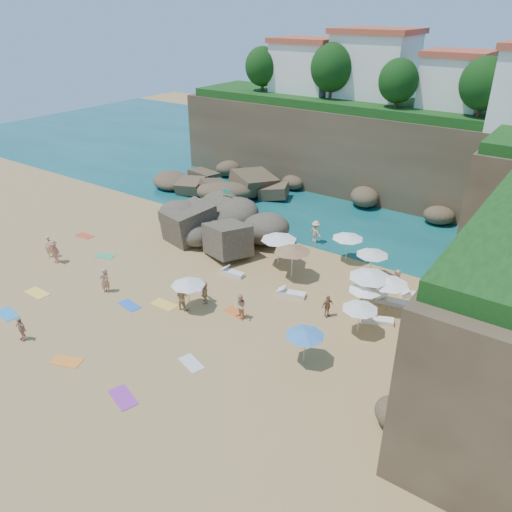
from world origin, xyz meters
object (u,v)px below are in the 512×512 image
Objects in this scene: flag_pole at (225,203)px; person_stand_0 at (49,247)px; parasol_1 at (279,237)px; parasol_2 at (365,288)px; person_stand_4 at (397,280)px; lounger_0 at (232,273)px; rock_outcrop at (233,240)px; person_stand_6 at (105,280)px; parasol_0 at (348,236)px; person_stand_2 at (316,232)px; person_stand_3 at (327,306)px; person_stand_5 at (171,212)px; person_stand_1 at (182,297)px.

person_stand_0 is (-7.46, -11.65, -1.51)m from flag_pole.
parasol_1 is 1.29× the size of parasol_2.
lounger_0 is at bearing -123.70° from person_stand_4.
person_stand_6 is (-1.97, -11.26, 0.85)m from rock_outcrop.
parasol_0 is at bearing 43.32° from parasol_1.
rock_outcrop is 11.46m from person_stand_6.
flag_pole is 1.62× the size of parasol_0.
person_stand_2 is (14.96, 13.69, 0.07)m from person_stand_0.
person_stand_6 reaches higher than person_stand_3.
parasol_1 reaches higher than parasol_2.
parasol_1 is at bearing -136.68° from parasol_0.
flag_pole is at bearing -153.23° from person_stand_4.
person_stand_0 is (-18.35, -12.26, -1.12)m from parasol_0.
person_stand_5 is (-12.17, -3.70, 0.05)m from person_stand_2.
rock_outcrop is 6.63m from person_stand_2.
person_stand_2 reaches higher than person_stand_4.
person_stand_3 is at bearing -72.45° from parasol_0.
parasol_0 is at bearing 14.95° from person_stand_5.
person_stand_1 is 5.75m from person_stand_6.
parasol_2 is at bearing -19.18° from flag_pole.
person_stand_2 is at bearing 30.95° from rock_outcrop.
person_stand_3 is at bearing -25.64° from rock_outcrop.
person_stand_6 is at bearing -49.86° from person_stand_0.
rock_outcrop is 4.21× the size of person_stand_2.
rock_outcrop is at bearing 163.74° from parasol_1.
person_stand_4 is at bearing -4.89° from flag_pole.
person_stand_1 reaches higher than person_stand_4.
parasol_2 is 16.72m from person_stand_6.
person_stand_5 is (-10.02, 4.32, 0.83)m from lounger_0.
flag_pole is 2.50× the size of person_stand_4.
parasol_0 is at bearing 41.56° from person_stand_3.
parasol_1 is 8.02m from parasol_2.
person_stand_4 is at bearing 7.62° from person_stand_5.
flag_pole is at bearing -176.81° from parasol_0.
lounger_0 is at bearing 96.87° from person_stand_2.
person_stand_5 reaches higher than person_stand_2.
flag_pole is 1.43× the size of parasol_1.
person_stand_6 reaches higher than lounger_0.
parasol_2 is 1.04× the size of person_stand_5.
parasol_0 is at bearing 12.14° from rock_outcrop.
parasol_2 is at bearing 132.18° from person_stand_6.
parasol_2 is 1.09× the size of person_stand_2.
person_stand_1 is at bearing -69.94° from rock_outcrop.
person_stand_3 is (13.23, -6.78, -1.62)m from flag_pole.
person_stand_2 is (2.15, 8.02, 0.78)m from lounger_0.
person_stand_4 is (2.26, 5.46, 0.00)m from person_stand_3.
person_stand_1 is at bearing 119.44° from person_stand_6.
person_stand_4 is at bearing 1.53° from person_stand_3.
rock_outcrop is 9.43m from parasol_0.
parasol_0 is 1.24× the size of person_stand_2.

